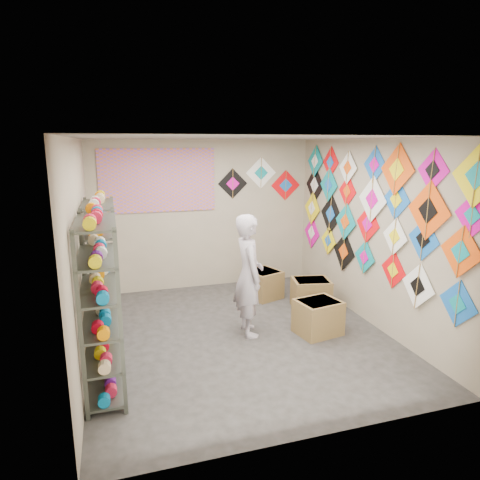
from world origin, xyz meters
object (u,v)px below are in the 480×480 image
object	(u,v)px
shopkeeper	(249,275)
carton_c	(263,284)
shelf_rack_back	(102,272)
shelf_rack_front	(101,307)
carton_b	(311,294)
carton_a	(318,317)

from	to	relation	value
shopkeeper	carton_c	world-z (taller)	shopkeeper
shelf_rack_back	shelf_rack_front	bearing A→B (deg)	-90.00
shelf_rack_back	carton_b	world-z (taller)	shelf_rack_back
shelf_rack_back	shopkeeper	xyz separation A→B (m)	(1.93, -0.41, -0.10)
shelf_rack_back	carton_c	bearing A→B (deg)	18.66
shelf_rack_front	carton_a	size ratio (longest dim) A/B	3.26
shelf_rack_front	carton_b	distance (m)	3.59
shelf_rack_back	shopkeeper	world-z (taller)	shelf_rack_back
shelf_rack_back	carton_b	bearing A→B (deg)	3.33
shelf_rack_front	shopkeeper	distance (m)	2.12
shelf_rack_back	carton_c	size ratio (longest dim) A/B	3.45
shelf_rack_front	carton_a	bearing A→B (deg)	11.57
shelf_rack_front	carton_a	world-z (taller)	shelf_rack_front
shelf_rack_front	carton_b	bearing A→B (deg)	24.96
shopkeeper	carton_c	distance (m)	1.60
shelf_rack_front	shopkeeper	bearing A→B (deg)	24.71
shelf_rack_front	shelf_rack_back	xyz separation A→B (m)	(0.00, 1.30, 0.00)
carton_c	carton_a	bearing A→B (deg)	-101.56
carton_c	shelf_rack_front	bearing A→B (deg)	-160.10
shelf_rack_front	shelf_rack_back	world-z (taller)	same
shopkeeper	carton_a	world-z (taller)	shopkeeper
shelf_rack_front	shelf_rack_back	bearing A→B (deg)	90.00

